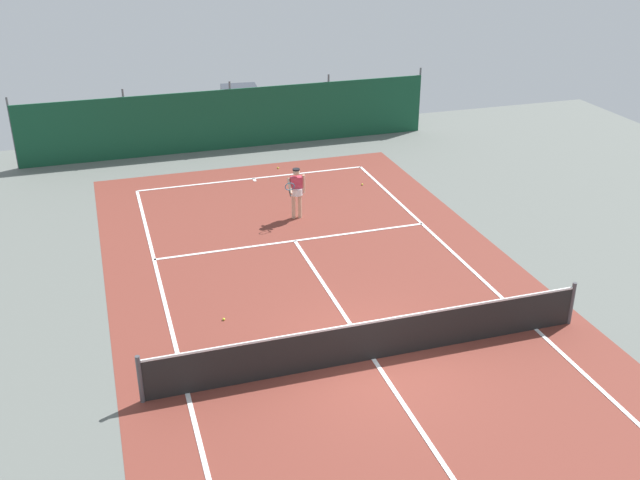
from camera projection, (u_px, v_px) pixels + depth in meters
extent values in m
plane|color=slate|center=(373.00, 359.00, 16.37)|extent=(36.00, 36.00, 0.00)
cube|color=brown|center=(373.00, 359.00, 16.36)|extent=(11.02, 26.60, 0.01)
cube|color=white|center=(253.00, 178.00, 26.62)|extent=(8.22, 0.10, 0.01)
cube|color=white|center=(187.00, 393.00, 15.24)|extent=(0.10, 23.80, 0.01)
cube|color=white|center=(536.00, 329.00, 17.48)|extent=(0.10, 23.80, 0.01)
cube|color=white|center=(295.00, 241.00, 21.88)|extent=(8.22, 0.10, 0.01)
cube|color=white|center=(373.00, 359.00, 16.36)|extent=(0.10, 12.80, 0.01)
cube|color=white|center=(254.00, 180.00, 26.49)|extent=(0.10, 0.30, 0.01)
cube|color=black|center=(374.00, 341.00, 16.16)|extent=(9.92, 0.03, 0.95)
cube|color=white|center=(375.00, 321.00, 15.95)|extent=(9.92, 0.04, 0.05)
cylinder|color=#47474C|center=(140.00, 379.00, 14.77)|extent=(0.10, 0.10, 1.10)
cylinder|color=#47474C|center=(572.00, 303.00, 17.49)|extent=(0.10, 0.10, 1.10)
cube|color=#14472D|center=(232.00, 119.00, 29.27)|extent=(16.22, 0.06, 2.40)
cylinder|color=#595B60|center=(13.00, 133.00, 27.06)|extent=(0.08, 0.08, 2.70)
cylinder|color=#595B60|center=(126.00, 124.00, 28.16)|extent=(0.08, 0.08, 2.70)
cylinder|color=#595B60|center=(231.00, 115.00, 29.26)|extent=(0.08, 0.08, 2.70)
cylinder|color=#595B60|center=(328.00, 107.00, 30.36)|extent=(0.08, 0.08, 2.70)
cylinder|color=#595B60|center=(419.00, 99.00, 31.47)|extent=(0.08, 0.08, 2.70)
cube|color=#234C1E|center=(230.00, 131.00, 30.07)|extent=(14.60, 0.70, 1.10)
cylinder|color=#D8AD8C|center=(300.00, 205.00, 23.30)|extent=(0.12, 0.12, 0.82)
cylinder|color=#D8AD8C|center=(294.00, 206.00, 23.26)|extent=(0.12, 0.12, 0.82)
cylinder|color=white|center=(296.00, 191.00, 23.07)|extent=(0.40, 0.40, 0.22)
cube|color=#D1384C|center=(296.00, 185.00, 22.99)|extent=(0.38, 0.23, 0.56)
sphere|color=#D8AD8C|center=(296.00, 172.00, 22.80)|extent=(0.22, 0.22, 0.22)
cylinder|color=black|center=(296.00, 169.00, 22.76)|extent=(0.23, 0.23, 0.04)
cylinder|color=#D8AD8C|center=(304.00, 184.00, 23.02)|extent=(0.09, 0.09, 0.58)
cylinder|color=#D8AD8C|center=(290.00, 186.00, 22.82)|extent=(0.14, 0.53, 0.41)
cylinder|color=black|center=(290.00, 193.00, 22.60)|extent=(0.06, 0.28, 0.13)
torus|color=teal|center=(290.00, 187.00, 22.50)|extent=(0.31, 0.16, 0.29)
sphere|color=#CCDB33|center=(278.00, 168.00, 27.57)|extent=(0.07, 0.07, 0.07)
sphere|color=#CCDB33|center=(362.00, 184.00, 26.02)|extent=(0.07, 0.07, 0.07)
sphere|color=#CCDB33|center=(224.00, 319.00, 17.83)|extent=(0.07, 0.07, 0.07)
cube|color=black|center=(241.00, 110.00, 32.36)|extent=(2.18, 4.35, 0.80)
cube|color=#2D333D|center=(240.00, 94.00, 32.07)|extent=(1.70, 2.02, 0.56)
cylinder|color=black|center=(218.00, 112.00, 33.51)|extent=(0.28, 0.66, 0.64)
cylinder|color=black|center=(257.00, 110.00, 33.86)|extent=(0.28, 0.66, 0.64)
cylinder|color=black|center=(224.00, 128.00, 31.21)|extent=(0.28, 0.66, 0.64)
cylinder|color=black|center=(266.00, 125.00, 31.56)|extent=(0.28, 0.66, 0.64)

